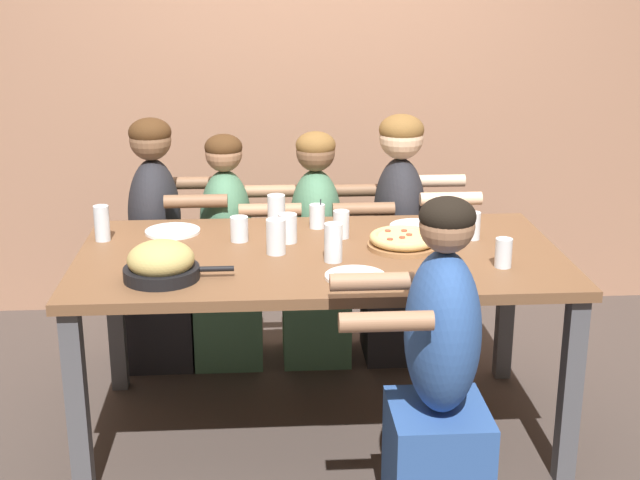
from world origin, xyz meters
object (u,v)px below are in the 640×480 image
Objects in this scene: skillet_bowl at (161,263)px; drinking_glass_e at (276,237)px; cocktail_glass_blue at (317,217)px; diner_far_center at (317,258)px; drinking_glass_f at (239,229)px; diner_near_midright at (439,391)px; drinking_glass_i at (288,230)px; diner_far_midright at (399,247)px; pizza_board_main at (403,240)px; drinking_glass_b at (473,227)px; diner_far_left at (158,254)px; empty_plate_c at (173,231)px; drinking_glass_a at (276,212)px; empty_plate_a at (416,227)px; drinking_glass_d at (341,224)px; drinking_glass_g at (333,245)px; drinking_glass_c at (503,255)px; empty_plate_b at (355,276)px; drinking_glass_h at (102,225)px; diner_far_midleft at (228,262)px.

skillet_bowl is 2.85× the size of drinking_glass_e.
cocktail_glass_blue is 0.11× the size of diner_far_center.
diner_near_midright is at bearing -53.69° from drinking_glass_f.
drinking_glass_i is 0.68m from diner_far_center.
diner_far_midright is (0.40, 0.00, 0.05)m from diner_far_center.
drinking_glass_e is at bearing -175.70° from pizza_board_main.
drinking_glass_b is at bearing 18.10° from skillet_bowl.
diner_near_midright is 0.99× the size of diner_far_left.
diner_near_midright reaches higher than drinking_glass_b.
empty_plate_c is 0.45m from drinking_glass_a.
diner_far_left reaches higher than diner_far_center.
drinking_glass_d is (-0.33, -0.11, 0.05)m from empty_plate_a.
diner_near_midright is at bearing -75.33° from drinking_glass_d.
cocktail_glass_blue reaches higher than drinking_glass_d.
drinking_glass_a is 1.24m from diner_near_midright.
diner_far_midright is at bearing 42.84° from cocktail_glass_blue.
cocktail_glass_blue is 0.18m from drinking_glass_a.
drinking_glass_i is 1.02m from diner_near_midright.
diner_far_midright is (0.39, 0.83, -0.29)m from drinking_glass_g.
cocktail_glass_blue is at bearing 61.87° from drinking_glass_e.
drinking_glass_a is 0.32m from drinking_glass_d.
diner_far_midright is (1.01, 0.99, -0.28)m from skillet_bowl.
cocktail_glass_blue is at bearing 121.20° from drinking_glass_d.
diner_far_center is at bearing 90.73° from drinking_glass_g.
drinking_glass_c is at bearing 34.02° from diner_far_center.
drinking_glass_d is at bearing -58.80° from cocktail_glass_blue.
drinking_glass_g is 0.13× the size of diner_near_midright.
diner_near_midright is (0.01, -0.75, -0.27)m from pizza_board_main.
drinking_glass_b reaches higher than drinking_glass_f.
pizza_board_main is 0.32m from drinking_glass_b.
diner_far_center is at bearing 57.76° from drinking_glass_f.
skillet_bowl is 3.47× the size of drinking_glass_b.
drinking_glass_b is 0.35m from drinking_glass_c.
drinking_glass_b is at bearing 22.27° from drinking_glass_g.
empty_plate_b is at bearing -71.40° from drinking_glass_g.
drinking_glass_a is at bearing 56.62° from skillet_bowl.
diner_far_midright reaches higher than diner_near_midright.
drinking_glass_b is 0.10× the size of diner_near_midright.
drinking_glass_c is 1.70m from diner_far_left.
drinking_glass_h reaches higher than drinking_glass_a.
drinking_glass_e is (-0.50, -0.04, 0.04)m from pizza_board_main.
pizza_board_main is 1.95× the size of drinking_glass_h.
diner_far_midright is at bearing 90.00° from diner_far_center.
diner_far_center is (-0.60, 0.59, -0.32)m from drinking_glass_b.
drinking_glass_i is (-0.79, 0.36, 0.00)m from drinking_glass_c.
drinking_glass_d reaches higher than pizza_board_main.
skillet_bowl is 1.25m from drinking_glass_c.
drinking_glass_e is at bearing 165.67° from drinking_glass_c.
skillet_bowl is at bearing -11.16° from diner_far_midleft.
drinking_glass_c is at bearing -84.57° from drinking_glass_b.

